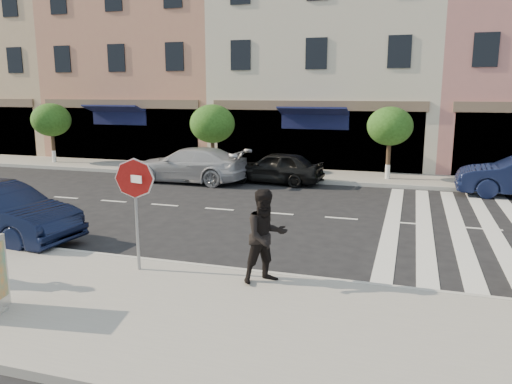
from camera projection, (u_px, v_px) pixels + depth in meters
name	position (u px, v px, depth m)	size (l,w,h in m)	color
ground	(236.00, 252.00, 12.07)	(120.00, 120.00, 0.00)	black
sidewalk_near	(162.00, 313.00, 8.55)	(60.00, 4.50, 0.15)	gray
sidewalk_far	(318.00, 176.00, 22.34)	(60.00, 3.00, 0.15)	gray
building_west_far	(10.00, 58.00, 33.23)	(12.00, 9.00, 12.00)	tan
building_west_mid	(157.00, 37.00, 29.80)	(10.00, 9.00, 14.00)	tan
building_centre	(332.00, 59.00, 27.02)	(11.00, 9.00, 11.00)	beige
street_tree_wa	(51.00, 120.00, 25.81)	(2.00, 2.00, 3.05)	#473323
street_tree_wb	(212.00, 124.00, 23.18)	(2.10, 2.10, 3.06)	#473323
street_tree_c	(390.00, 127.00, 20.82)	(1.90, 1.90, 3.04)	#473323
stop_sign	(135.00, 189.00, 10.09)	(0.82, 0.22, 2.35)	gray
walker	(266.00, 236.00, 9.59)	(0.90, 0.70, 1.85)	black
car_far_left	(189.00, 165.00, 21.19)	(2.06, 5.08, 1.47)	#A7A6AC
car_far_mid	(276.00, 167.00, 20.88)	(1.59, 3.95, 1.35)	black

